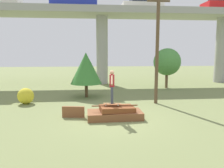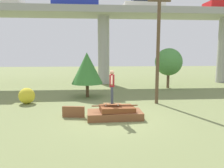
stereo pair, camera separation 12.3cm
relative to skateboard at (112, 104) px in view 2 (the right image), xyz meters
name	(u,v)px [view 2 (the right image)]	position (x,y,z in m)	size (l,w,h in m)	color
ground_plane	(115,118)	(0.13, 0.03, -0.70)	(80.00, 80.00, 0.00)	olive
scrap_pile	(115,113)	(0.16, 0.03, -0.46)	(2.50, 1.22, 0.63)	brown
scrap_plank_loose	(73,112)	(-1.77, 0.35, -0.44)	(1.04, 0.28, 0.52)	brown
skateboard	(112,104)	(0.00, 0.00, 0.00)	(0.81, 0.28, 0.09)	brown
skater	(112,85)	(0.00, 0.00, 0.87)	(0.24, 1.09, 1.49)	#383D4C
highway_overpass	(103,20)	(0.13, 11.70, 5.42)	(44.00, 3.86, 7.08)	#9E9E99
car_on_overpass_left	(75,1)	(-2.48, 11.20, 6.97)	(4.15, 1.73, 1.45)	#1E2D9E
car_on_overpass_right	(143,4)	(3.99, 12.03, 6.94)	(3.89, 1.79, 1.39)	silver
utility_pole	(158,46)	(2.89, 2.86, 2.69)	(1.30, 0.20, 6.53)	brown
tree_behind_left	(169,62)	(5.50, 8.48, 1.53)	(2.30, 2.30, 3.39)	brown
tree_behind_right	(87,68)	(-1.27, 5.05, 1.27)	(2.10, 2.10, 3.02)	#4C3823
bush_yellow_flowering	(27,96)	(-4.79, 3.41, -0.23)	(0.94, 0.94, 0.94)	gold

